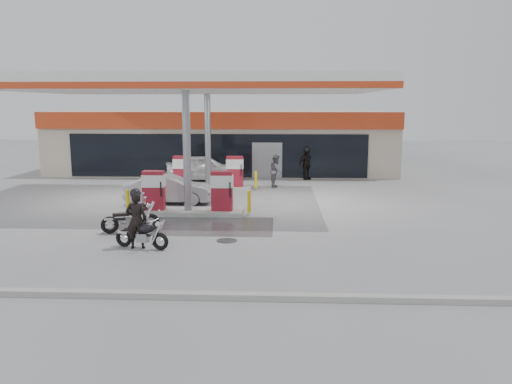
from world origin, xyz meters
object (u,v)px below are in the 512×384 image
(pump_island_near, at_px, (188,197))
(pump_island_far, at_px, (208,176))
(parked_motorcycle, at_px, (131,219))
(parked_car_left, at_px, (152,163))
(main_motorcycle, at_px, (143,235))
(hatchback_silver, at_px, (169,189))
(biker_walking, at_px, (307,164))
(sedan_white, at_px, (204,168))
(parked_car_right, at_px, (291,165))
(biker_main, at_px, (136,220))
(attendant, at_px, (276,171))

(pump_island_near, relative_size, pump_island_far, 1.00)
(parked_motorcycle, height_order, parked_car_left, parked_car_left)
(main_motorcycle, xyz_separation_m, hatchback_silver, (-0.74, 7.20, 0.23))
(pump_island_far, distance_m, parked_motorcycle, 9.10)
(parked_car_left, xyz_separation_m, biker_walking, (9.86, -2.20, 0.24))
(biker_walking, bearing_deg, sedan_white, 147.51)
(parked_car_right, bearing_deg, biker_main, 167.25)
(main_motorcycle, relative_size, biker_main, 1.01)
(main_motorcycle, relative_size, parked_motorcycle, 0.93)
(attendant, height_order, biker_walking, biker_walking)
(main_motorcycle, bearing_deg, parked_car_right, 87.91)
(attendant, height_order, parked_car_right, attendant)
(sedan_white, distance_m, parked_car_right, 5.91)
(pump_island_near, bearing_deg, parked_motorcycle, -116.36)
(parked_car_right, height_order, biker_walking, biker_walking)
(parked_motorcycle, bearing_deg, sedan_white, 65.75)
(parked_car_right, bearing_deg, hatchback_silver, 153.88)
(pump_island_far, bearing_deg, pump_island_near, -90.00)
(pump_island_far, bearing_deg, attendant, 15.65)
(sedan_white, bearing_deg, biker_walking, -94.64)
(pump_island_far, distance_m, parked_car_right, 7.50)
(pump_island_far, relative_size, parked_motorcycle, 2.64)
(biker_main, relative_size, hatchback_silver, 0.45)
(sedan_white, relative_size, hatchback_silver, 1.14)
(pump_island_near, bearing_deg, hatchback_silver, 119.90)
(parked_car_left, distance_m, parked_car_right, 9.00)
(parked_motorcycle, relative_size, biker_walking, 1.05)
(hatchback_silver, distance_m, biker_walking, 10.09)
(pump_island_near, xyz_separation_m, parked_car_right, (4.50, 12.00, -0.07))
(pump_island_far, relative_size, biker_main, 2.87)
(main_motorcycle, height_order, parked_car_right, parked_car_right)
(pump_island_far, bearing_deg, biker_main, -93.74)
(pump_island_far, height_order, attendant, pump_island_far)
(pump_island_far, xyz_separation_m, attendant, (3.57, 1.00, 0.17))
(hatchback_silver, bearing_deg, pump_island_far, -20.37)
(biker_main, xyz_separation_m, attendant, (4.28, 11.95, -0.01))
(biker_main, distance_m, parked_car_left, 17.37)
(pump_island_far, bearing_deg, biker_walking, 35.34)
(sedan_white, bearing_deg, parked_car_left, 43.33)
(pump_island_near, relative_size, hatchback_silver, 1.31)
(sedan_white, bearing_deg, main_motorcycle, 170.38)
(parked_car_left, relative_size, biker_walking, 2.56)
(pump_island_far, xyz_separation_m, biker_main, (-0.72, -10.95, 0.18))
(pump_island_far, bearing_deg, parked_car_left, 126.87)
(biker_main, height_order, biker_walking, biker_walking)
(pump_island_near, distance_m, parked_car_right, 12.82)
(main_motorcycle, xyz_separation_m, attendant, (4.10, 12.00, 0.46))
(parked_motorcycle, distance_m, parked_car_left, 15.28)
(biker_main, height_order, parked_car_left, biker_main)
(pump_island_near, xyz_separation_m, parked_car_left, (-4.50, 12.00, -0.02))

